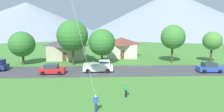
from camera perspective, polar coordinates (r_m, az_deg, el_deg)
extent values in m
cube|color=#424247|center=(33.74, 2.27, -4.55)|extent=(160.00, 7.85, 0.08)
cone|color=gray|center=(181.47, 14.49, 11.86)|extent=(84.00, 84.00, 32.67)
cone|color=gray|center=(152.70, -24.61, 10.23)|extent=(114.70, 114.70, 24.39)
cone|color=gray|center=(158.38, 17.56, 12.35)|extent=(138.22, 138.22, 34.09)
cube|color=beige|center=(48.27, 2.81, 1.68)|extent=(7.35, 6.28, 3.27)
pyramid|color=brown|center=(47.99, 2.84, 4.68)|extent=(7.94, 6.78, 1.80)
cube|color=brown|center=(45.26, 3.18, 0.33)|extent=(0.90, 0.06, 2.00)
cube|color=beige|center=(46.89, -13.63, 1.17)|extent=(8.24, 6.66, 3.26)
pyramid|color=#474247|center=(46.59, -13.75, 4.25)|extent=(8.90, 7.19, 1.79)
cube|color=brown|center=(43.74, -14.43, -0.29)|extent=(0.90, 0.06, 2.00)
cylinder|color=#4C3823|center=(39.36, -11.83, -0.01)|extent=(0.44, 0.44, 3.70)
sphere|color=#33752D|center=(38.89, -12.05, 6.16)|extent=(6.37, 6.37, 6.37)
cylinder|color=#4C3823|center=(43.03, -25.59, -0.85)|extent=(0.44, 0.44, 2.36)
sphere|color=#33752D|center=(42.63, -25.90, 3.30)|extent=(5.23, 5.23, 5.23)
cylinder|color=#4C3823|center=(42.79, 17.95, 0.49)|extent=(0.44, 0.44, 3.71)
sphere|color=#3D7F33|center=(42.39, 18.21, 5.59)|extent=(5.22, 5.22, 5.22)
cylinder|color=brown|center=(39.22, -3.07, -0.69)|extent=(0.44, 0.44, 2.57)
sphere|color=#33752D|center=(38.76, -3.11, 4.22)|extent=(5.58, 5.58, 5.58)
cylinder|color=#4C3823|center=(46.40, 28.13, 0.26)|extent=(0.44, 0.44, 3.34)
sphere|color=#4C8938|center=(46.06, 28.44, 4.15)|extent=(3.99, 3.99, 3.99)
cube|color=red|center=(33.04, -17.80, -4.18)|extent=(4.21, 1.83, 0.80)
cube|color=#2D3847|center=(32.91, -18.12, -2.93)|extent=(2.21, 1.60, 0.68)
cylinder|color=black|center=(33.63, -15.14, -4.30)|extent=(0.64, 0.24, 0.64)
cylinder|color=black|center=(31.90, -15.87, -5.09)|extent=(0.64, 0.24, 0.64)
cylinder|color=black|center=(34.34, -19.54, -4.24)|extent=(0.64, 0.24, 0.64)
cylinder|color=black|center=(32.64, -20.50, -5.00)|extent=(0.64, 0.24, 0.64)
cube|color=#2847A8|center=(36.82, 27.78, -3.45)|extent=(4.25, 1.93, 0.80)
cube|color=#2D3847|center=(36.60, 27.67, -2.33)|extent=(2.25, 1.65, 0.68)
cylinder|color=black|center=(38.31, 28.88, -3.49)|extent=(0.65, 0.26, 0.64)
cylinder|color=black|center=(36.77, 30.28, -4.12)|extent=(0.65, 0.26, 0.64)
cylinder|color=black|center=(37.06, 25.24, -3.62)|extent=(0.65, 0.26, 0.64)
cylinder|color=black|center=(35.46, 26.53, -4.28)|extent=(0.65, 0.26, 0.64)
cube|color=white|center=(32.90, -4.31, -3.66)|extent=(5.22, 2.05, 0.84)
cube|color=white|center=(32.70, -2.40, -2.16)|extent=(1.92, 1.86, 0.90)
cube|color=#2D3847|center=(32.65, -2.40, -1.70)|extent=(1.63, 1.90, 0.28)
cube|color=#B7B7B7|center=(32.81, -6.33, -2.66)|extent=(2.72, 1.99, 0.36)
cylinder|color=black|center=(33.96, -1.39, -3.72)|extent=(0.76, 0.29, 0.76)
cylinder|color=black|center=(31.98, -1.28, -4.57)|extent=(0.76, 0.29, 0.76)
cylinder|color=black|center=(34.04, -7.14, -3.77)|extent=(0.76, 0.29, 0.76)
cylinder|color=black|center=(32.06, -7.39, -4.61)|extent=(0.76, 0.29, 0.76)
cylinder|color=black|center=(40.03, -30.00, -2.98)|extent=(0.77, 0.31, 0.76)
cylinder|color=navy|center=(18.52, -4.99, -15.52)|extent=(0.24, 0.24, 0.88)
cube|color=#2D51A3|center=(18.23, -5.02, -13.44)|extent=(0.36, 0.22, 0.58)
sphere|color=beige|center=(18.07, -5.04, -12.27)|extent=(0.21, 0.21, 0.21)
cylinder|color=#2D51A3|center=(18.24, -5.73, -12.96)|extent=(0.18, 0.55, 0.37)
cylinder|color=#2D51A3|center=(18.22, -4.31, -12.96)|extent=(0.18, 0.55, 0.37)
cylinder|color=silver|center=(17.62, -10.69, 10.06)|extent=(3.30, 1.41, 13.87)
cylinder|color=black|center=(21.95, 4.28, -11.39)|extent=(0.24, 0.24, 0.88)
cube|color=#388E51|center=(21.70, 4.31, -9.59)|extent=(0.36, 0.22, 0.58)
sphere|color=#9E7051|center=(21.57, 4.32, -8.58)|extent=(0.21, 0.21, 0.21)
cylinder|color=#388E51|center=(21.69, 3.72, -9.73)|extent=(0.12, 0.18, 0.59)
cylinder|color=#388E51|center=(21.74, 4.89, -9.70)|extent=(0.12, 0.18, 0.59)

